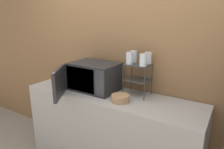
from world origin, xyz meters
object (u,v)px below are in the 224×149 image
microwave (93,77)px  glass_front_right (143,60)px  glass_back_right (148,58)px  bowl (120,98)px  glass_back_left (134,56)px  dish_rack (138,73)px  glass_front_left (129,58)px

microwave → glass_front_right: 0.62m
glass_back_right → bowl: bearing=-115.6°
glass_front_right → microwave: bearing=-174.3°
glass_back_left → glass_front_right: bearing=-37.4°
microwave → glass_front_right: (0.56, 0.06, 0.24)m
microwave → bowl: 0.46m
dish_rack → glass_front_left: glass_front_left is taller
microwave → dish_rack: (0.49, 0.12, 0.09)m
microwave → glass_front_left: (0.41, 0.07, 0.24)m
glass_front_right → bowl: 0.43m
glass_front_right → bowl: size_ratio=0.67×
glass_front_left → bowl: (0.01, -0.19, -0.36)m
glass_back_right → microwave: bearing=-162.6°
glass_back_left → dish_rack: bearing=-36.8°
glass_back_left → bowl: bearing=-86.9°
microwave → glass_back_right: bearing=17.4°
dish_rack → glass_back_right: glass_back_right is taller
glass_front_left → glass_front_right: bearing=-3.8°
glass_front_left → glass_front_right: 0.15m
glass_back_left → glass_back_right: bearing=-0.0°
dish_rack → glass_front_right: bearing=-37.9°
glass_back_left → glass_front_left: bearing=-85.5°
glass_front_left → glass_back_left: size_ratio=1.00×
dish_rack → glass_front_right: glass_front_right is taller
glass_back_right → glass_front_left: bearing=-143.7°
glass_back_right → glass_front_right: bearing=-90.6°
glass_front_left → glass_back_left: (-0.01, 0.11, 0.00)m
dish_rack → bowl: bearing=-105.1°
glass_back_right → bowl: 0.49m
microwave → glass_back_left: (0.41, 0.18, 0.24)m
dish_rack → glass_front_left: bearing=-144.7°
dish_rack → bowl: (-0.06, -0.24, -0.21)m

